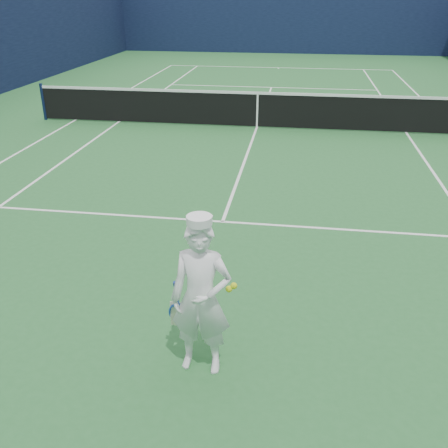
{
  "coord_description": "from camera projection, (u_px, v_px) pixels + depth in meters",
  "views": [
    {
      "loc": [
        1.18,
        -13.99,
        3.61
      ],
      "look_at": [
        0.34,
        -8.45,
        0.95
      ],
      "focal_mm": 40.0,
      "sensor_mm": 36.0,
      "label": 1
    }
  ],
  "objects": [
    {
      "name": "tennis_player",
      "position": [
        201.0,
        298.0,
        4.9
      ],
      "size": [
        0.76,
        0.48,
        1.73
      ],
      "rotation": [
        0.0,
        0.0,
        -0.04
      ],
      "color": "white",
      "rests_on": "ground"
    },
    {
      "name": "ground",
      "position": [
        257.0,
        128.0,
        14.2
      ],
      "size": [
        80.0,
        80.0,
        0.0
      ],
      "primitive_type": "plane",
      "color": "#25622D",
      "rests_on": "ground"
    },
    {
      "name": "tennis_net",
      "position": [
        257.0,
        108.0,
        13.96
      ],
      "size": [
        12.88,
        0.09,
        1.07
      ],
      "color": "#141E4C",
      "rests_on": "ground"
    },
    {
      "name": "court_markings",
      "position": [
        257.0,
        128.0,
        14.2
      ],
      "size": [
        11.03,
        23.83,
        0.01
      ],
      "color": "white",
      "rests_on": "ground"
    },
    {
      "name": "windscreen_fence",
      "position": [
        259.0,
        54.0,
        13.34
      ],
      "size": [
        20.12,
        36.12,
        4.0
      ],
      "color": "#0D1633",
      "rests_on": "ground"
    }
  ]
}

